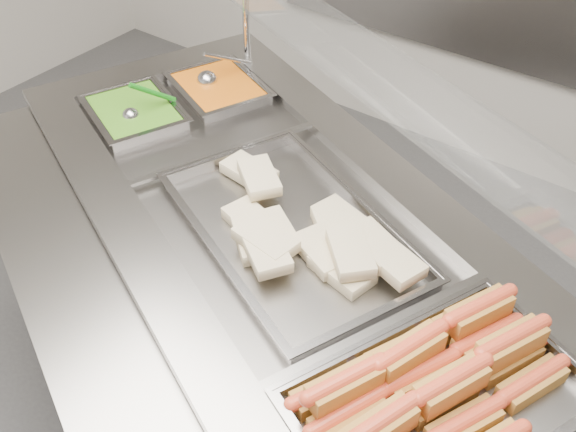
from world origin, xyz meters
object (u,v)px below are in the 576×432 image
Objects in this scene: steam_counter at (280,325)px; serving_spoon at (135,112)px; sneeze_guard at (359,59)px; ladle at (209,80)px; pan_hotdogs at (438,409)px; pan_wraps at (290,233)px.

steam_counter is 0.86m from serving_spoon.
sneeze_guard is 0.86m from ladle.
ladle is at bearing 146.04° from steam_counter.
sneeze_guard is 2.55× the size of pan_hotdogs.
pan_wraps is (0.06, -0.03, 0.47)m from steam_counter.
sneeze_guard is at bearing 7.77° from serving_spoon.
steam_counter is 0.93m from sneeze_guard.
steam_counter is at bearing 156.84° from pan_wraps.
sneeze_guard reaches higher than serving_spoon.
pan_wraps is at bearing 156.84° from pan_hotdogs.
pan_hotdogs reaches higher than steam_counter.
steam_counter is 0.47m from pan_wraps.
pan_hotdogs is 0.62m from pan_wraps.
steam_counter is 2.63× the size of pan_wraps.
pan_wraps is 0.76m from serving_spoon.
sneeze_guard is 9.63× the size of serving_spoon.
ladle reaches higher than pan_wraps.
steam_counter is 0.82m from pan_hotdogs.
sneeze_guard is at bearing 66.84° from steam_counter.
steam_counter is 0.92m from ladle.
pan_hotdogs and pan_wraps have the same top height.
ladle is (-0.73, 0.21, -0.39)m from sneeze_guard.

